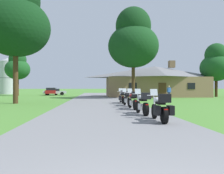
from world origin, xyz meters
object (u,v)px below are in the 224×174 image
object	(u,v)px
motorcycle_red_third_in_row	(133,100)
tree_right_of_lodge	(216,64)
tree_left_near	(16,20)
tree_by_lodge_front	(133,40)
motorcycle_white_farthest_in_row	(122,97)
motorcycle_black_fourth_in_row	(127,98)
parked_red_suv_far_left	(52,91)
tree_left_far	(18,67)
motorcycle_silver_second_in_row	(142,103)
motorcycle_white_nearest_to_camera	(161,108)
bystander_blue_shirt_near_lodge	(169,92)
parked_silver_sedan_far_left	(55,92)
metal_silo_distant	(8,76)

from	to	relation	value
motorcycle_red_third_in_row	tree_right_of_lodge	size ratio (longest dim) A/B	0.25
tree_left_near	tree_by_lodge_front	distance (m)	14.67
motorcycle_white_farthest_in_row	tree_by_lodge_front	xyz separation A→B (m)	(2.60, 9.65, 6.95)
motorcycle_black_fourth_in_row	parked_red_suv_far_left	distance (m)	29.32
tree_left_far	tree_by_lodge_front	bearing A→B (deg)	-33.90
motorcycle_silver_second_in_row	tree_left_far	size ratio (longest dim) A/B	0.26
tree_left_near	tree_right_of_lodge	xyz separation A→B (m)	(25.83, 13.21, -2.41)
motorcycle_white_nearest_to_camera	motorcycle_silver_second_in_row	distance (m)	2.51
motorcycle_white_nearest_to_camera	motorcycle_silver_second_in_row	size ratio (longest dim) A/B	1.00
motorcycle_white_nearest_to_camera	motorcycle_red_third_in_row	distance (m)	5.43
motorcycle_red_third_in_row	bystander_blue_shirt_near_lodge	size ratio (longest dim) A/B	1.25
motorcycle_red_third_in_row	parked_silver_sedan_far_left	xyz separation A→B (m)	(-9.91, 29.23, 0.02)
motorcycle_white_farthest_in_row	tree_by_lodge_front	size ratio (longest dim) A/B	0.18
parked_red_suv_far_left	parked_silver_sedan_far_left	size ratio (longest dim) A/B	1.06
motorcycle_red_third_in_row	motorcycle_white_farthest_in_row	distance (m)	5.46
tree_by_lodge_front	parked_red_suv_far_left	bearing A→B (deg)	131.53
motorcycle_black_fourth_in_row	tree_left_near	distance (m)	12.41
bystander_blue_shirt_near_lodge	metal_silo_distant	size ratio (longest dim) A/B	0.21
metal_silo_distant	parked_red_suv_far_left	world-z (taller)	metal_silo_distant
motorcycle_white_nearest_to_camera	tree_left_near	distance (m)	16.98
motorcycle_red_third_in_row	tree_right_of_lodge	xyz separation A→B (m)	(16.37, 19.93, 4.47)
parked_silver_sedan_far_left	motorcycle_red_third_in_row	bearing A→B (deg)	-172.45
metal_silo_distant	tree_left_near	bearing A→B (deg)	-68.75
motorcycle_silver_second_in_row	parked_silver_sedan_far_left	bearing A→B (deg)	103.09
motorcycle_silver_second_in_row	metal_silo_distant	distance (m)	45.28
motorcycle_black_fourth_in_row	motorcycle_red_third_in_row	bearing A→B (deg)	-97.05
tree_left_near	parked_red_suv_far_left	world-z (taller)	tree_left_near
motorcycle_white_farthest_in_row	tree_left_near	size ratio (longest dim) A/B	0.18
motorcycle_white_farthest_in_row	motorcycle_black_fourth_in_row	bearing A→B (deg)	-91.04
metal_silo_distant	motorcycle_silver_second_in_row	bearing A→B (deg)	-61.99
motorcycle_white_nearest_to_camera	bystander_blue_shirt_near_lodge	xyz separation A→B (m)	(6.41, 18.40, 0.32)
motorcycle_black_fourth_in_row	tree_left_near	size ratio (longest dim) A/B	0.18
motorcycle_white_nearest_to_camera	parked_silver_sedan_far_left	world-z (taller)	motorcycle_white_nearest_to_camera
motorcycle_silver_second_in_row	parked_silver_sedan_far_left	xyz separation A→B (m)	(-9.90, 32.15, 0.02)
bystander_blue_shirt_near_lodge	tree_right_of_lodge	distance (m)	12.69
motorcycle_black_fourth_in_row	parked_red_suv_far_left	size ratio (longest dim) A/B	0.44
motorcycle_red_third_in_row	tree_by_lodge_front	size ratio (longest dim) A/B	0.18
motorcycle_white_nearest_to_camera	motorcycle_black_fourth_in_row	world-z (taller)	same
motorcycle_black_fourth_in_row	metal_silo_distant	size ratio (longest dim) A/B	0.26
motorcycle_silver_second_in_row	metal_silo_distant	xyz separation A→B (m)	(-21.20, 39.87, 3.33)
motorcycle_white_farthest_in_row	tree_right_of_lodge	distance (m)	22.32
motorcycle_white_nearest_to_camera	bystander_blue_shirt_near_lodge	bearing A→B (deg)	70.70
motorcycle_silver_second_in_row	tree_left_far	bearing A→B (deg)	113.76
parked_silver_sedan_far_left	parked_red_suv_far_left	bearing A→B (deg)	31.62
motorcycle_black_fourth_in_row	tree_left_far	bearing A→B (deg)	116.27
bystander_blue_shirt_near_lodge	parked_silver_sedan_far_left	xyz separation A→B (m)	(-16.51, 16.25, -0.29)
motorcycle_white_nearest_to_camera	tree_left_near	size ratio (longest dim) A/B	0.18
bystander_blue_shirt_near_lodge	tree_left_near	xyz separation A→B (m)	(-16.06, -6.26, 6.57)
motorcycle_red_third_in_row	parked_silver_sedan_far_left	bearing A→B (deg)	105.01
motorcycle_black_fourth_in_row	tree_right_of_lodge	size ratio (longest dim) A/B	0.25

